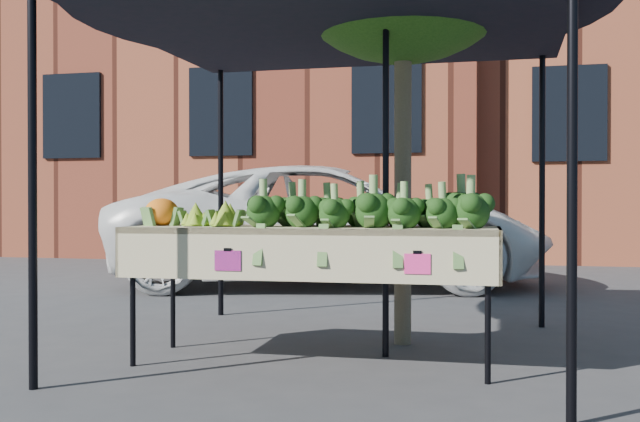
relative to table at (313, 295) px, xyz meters
The scene contains 9 objects.
ground 0.51m from the table, 169.38° to the right, with size 90.00×90.00×0.00m, color #343437.
table is the anchor object (origin of this frame).
canopy 1.01m from the table, 79.17° to the left, with size 3.16×3.16×2.74m, color black, non-canonical shape.
broccoli_heap 0.70m from the table, ahead, with size 1.57×0.60×0.29m, color black.
romanesco_cluster 0.87m from the table, behind, with size 0.46×0.50×0.23m, color #82A62E.
cauliflower_pair 1.19m from the table, behind, with size 0.23×0.23×0.20m, color orange.
vehicle 5.24m from the table, 101.60° to the left, with size 2.53×1.53×5.49m, color white.
street_tree 1.70m from the table, 60.07° to the left, with size 1.88×1.88×3.70m, color #1E4C14, non-canonical shape.
building_left 13.66m from the table, 113.63° to the left, with size 12.00×8.00×9.00m, color maroon.
Camera 1 is at (1.45, -4.72, 1.06)m, focal length 42.24 mm.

